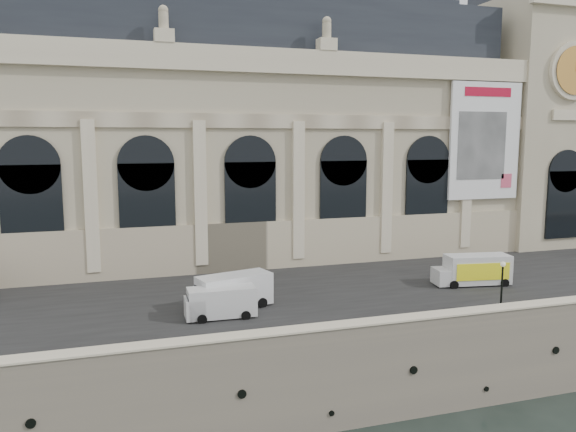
# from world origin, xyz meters

# --- Properties ---
(ground) EXTENTS (260.00, 260.00, 0.00)m
(ground) POSITION_xyz_m (0.00, 0.00, 0.00)
(ground) COLOR black
(ground) RESTS_ON ground
(quay) EXTENTS (160.00, 70.00, 6.00)m
(quay) POSITION_xyz_m (0.00, 35.00, 3.00)
(quay) COLOR gray
(quay) RESTS_ON ground
(street) EXTENTS (160.00, 24.00, 0.06)m
(street) POSITION_xyz_m (0.00, 14.00, 6.03)
(street) COLOR #2D2D2D
(street) RESTS_ON quay
(parapet) EXTENTS (160.00, 1.40, 1.21)m
(parapet) POSITION_xyz_m (0.00, 0.60, 6.62)
(parapet) COLOR gray
(parapet) RESTS_ON quay
(museum) EXTENTS (69.00, 18.70, 29.10)m
(museum) POSITION_xyz_m (-5.98, 30.86, 19.72)
(museum) COLOR beige
(museum) RESTS_ON quay
(clock_pavilion) EXTENTS (13.00, 14.72, 36.70)m
(clock_pavilion) POSITION_xyz_m (34.00, 27.93, 23.42)
(clock_pavilion) COLOR beige
(clock_pavilion) RESTS_ON quay
(van_b) EXTENTS (5.28, 2.31, 2.33)m
(van_b) POSITION_xyz_m (-10.02, 7.79, 7.19)
(van_b) COLOR silver
(van_b) RESTS_ON quay
(van_c) EXTENTS (6.45, 3.74, 2.70)m
(van_c) POSITION_xyz_m (-8.65, 9.83, 7.38)
(van_c) COLOR silver
(van_c) RESTS_ON quay
(box_truck) EXTENTS (7.19, 3.34, 2.79)m
(box_truck) POSITION_xyz_m (13.97, 10.25, 7.40)
(box_truck) COLOR silver
(box_truck) RESTS_ON quay
(lamp_right) EXTENTS (0.41, 0.41, 4.00)m
(lamp_right) POSITION_xyz_m (11.04, 2.66, 7.99)
(lamp_right) COLOR black
(lamp_right) RESTS_ON quay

